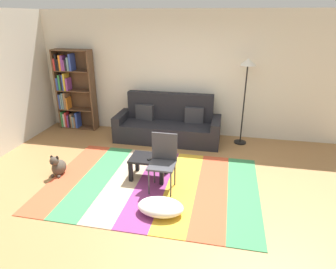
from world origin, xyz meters
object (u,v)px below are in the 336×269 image
(pouf, at_px, (161,207))
(folding_chair, at_px, (163,157))
(couch, at_px, (168,125))
(standing_lamp, at_px, (247,73))
(coffee_table, at_px, (149,162))
(dog, at_px, (58,166))
(bookshelf, at_px, (72,91))
(tv_remote, at_px, (152,158))

(pouf, xyz_separation_m, folding_chair, (-0.11, 0.68, 0.42))
(couch, height_order, standing_lamp, standing_lamp)
(standing_lamp, distance_m, folding_chair, 2.60)
(couch, bearing_deg, standing_lamp, 4.55)
(couch, xyz_separation_m, pouf, (0.43, -2.62, -0.23))
(coffee_table, bearing_deg, dog, -171.98)
(couch, relative_size, coffee_table, 3.75)
(pouf, height_order, standing_lamp, standing_lamp)
(bookshelf, xyz_separation_m, standing_lamp, (3.95, -0.16, 0.58))
(couch, relative_size, tv_remote, 15.07)
(dog, bearing_deg, standing_lamp, 33.31)
(dog, relative_size, standing_lamp, 0.22)
(coffee_table, bearing_deg, standing_lamp, 49.60)
(couch, distance_m, folding_chair, 1.97)
(pouf, relative_size, tv_remote, 4.29)
(standing_lamp, height_order, folding_chair, standing_lamp)
(pouf, bearing_deg, dog, 160.48)
(pouf, height_order, dog, dog)
(dog, bearing_deg, bookshelf, 111.05)
(dog, xyz_separation_m, standing_lamp, (3.11, 2.04, 1.34))
(bookshelf, bearing_deg, folding_chair, -39.34)
(couch, bearing_deg, coffee_table, -89.35)
(coffee_table, height_order, tv_remote, tv_remote)
(tv_remote, bearing_deg, coffee_table, 178.07)
(tv_remote, bearing_deg, folding_chair, -0.85)
(pouf, distance_m, folding_chair, 0.81)
(pouf, bearing_deg, bookshelf, 134.19)
(coffee_table, relative_size, standing_lamp, 0.34)
(bookshelf, bearing_deg, coffee_table, -39.48)
(standing_lamp, bearing_deg, couch, -175.45)
(bookshelf, distance_m, folding_chair, 3.52)
(coffee_table, bearing_deg, bookshelf, 140.52)
(bookshelf, height_order, standing_lamp, bookshelf)
(standing_lamp, distance_m, tv_remote, 2.64)
(tv_remote, distance_m, folding_chair, 0.33)
(dog, relative_size, folding_chair, 0.44)
(tv_remote, relative_size, folding_chair, 0.17)
(couch, height_order, dog, couch)
(pouf, xyz_separation_m, standing_lamp, (1.14, 2.74, 1.39))
(bookshelf, relative_size, pouf, 2.90)
(tv_remote, bearing_deg, couch, 129.86)
(couch, xyz_separation_m, bookshelf, (-2.38, 0.28, 0.58))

